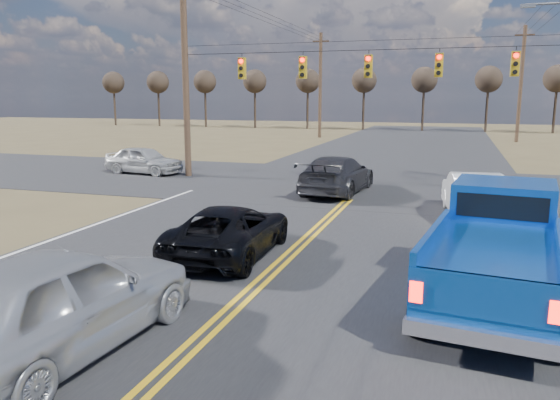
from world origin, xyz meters
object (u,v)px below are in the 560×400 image
(black_suv, at_px, (230,230))
(white_car_queue, at_px, (473,194))
(pickup_truck, at_px, (497,250))
(dgrey_car_queue, at_px, (337,175))
(cross_car_west, at_px, (144,160))
(silver_suv, at_px, (57,300))

(black_suv, xyz_separation_m, white_car_queue, (6.00, 6.75, 0.11))
(pickup_truck, xyz_separation_m, black_suv, (-6.22, 1.47, -0.43))
(dgrey_car_queue, distance_m, cross_car_west, 11.12)
(silver_suv, relative_size, black_suv, 1.12)
(pickup_truck, relative_size, black_suv, 1.33)
(dgrey_car_queue, bearing_deg, cross_car_west, -8.95)
(silver_suv, bearing_deg, cross_car_west, -57.40)
(pickup_truck, distance_m, dgrey_car_queue, 12.59)
(silver_suv, xyz_separation_m, cross_car_west, (-9.74, 18.27, -0.16))
(black_suv, relative_size, cross_car_west, 1.09)
(silver_suv, height_order, black_suv, silver_suv)
(silver_suv, height_order, cross_car_west, silver_suv)
(white_car_queue, xyz_separation_m, cross_car_west, (-16.15, 5.65, -0.04))
(cross_car_west, bearing_deg, black_suv, -132.71)
(silver_suv, relative_size, dgrey_car_queue, 0.97)
(white_car_queue, bearing_deg, cross_car_west, -26.57)
(silver_suv, bearing_deg, white_car_queue, -112.39)
(white_car_queue, height_order, cross_car_west, white_car_queue)
(white_car_queue, bearing_deg, pickup_truck, 84.23)
(black_suv, relative_size, white_car_queue, 1.01)
(dgrey_car_queue, bearing_deg, black_suv, 90.52)
(pickup_truck, bearing_deg, black_suv, 173.78)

